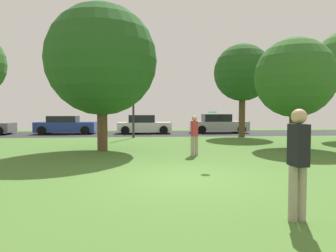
% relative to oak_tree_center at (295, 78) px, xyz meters
% --- Properties ---
extents(ground_plane, '(44.00, 44.00, 0.00)m').
position_rel_oak_tree_center_xyz_m(ground_plane, '(-6.26, -6.16, -3.36)').
color(ground_plane, '#47702D').
extents(road_strip, '(44.00, 6.40, 0.01)m').
position_rel_oak_tree_center_xyz_m(road_strip, '(-6.26, 9.84, -3.36)').
color(road_strip, '#28282B').
rests_on(road_strip, ground_plane).
extents(oak_tree_center, '(3.80, 3.80, 5.28)m').
position_rel_oak_tree_center_xyz_m(oak_tree_center, '(0.00, 0.00, 0.00)').
color(oak_tree_center, brown).
rests_on(oak_tree_center, ground_plane).
extents(maple_tree_far, '(4.90, 4.90, 6.49)m').
position_rel_oak_tree_center_xyz_m(maple_tree_far, '(-9.09, -0.30, 0.67)').
color(maple_tree_far, brown).
rests_on(maple_tree_far, ground_plane).
extents(birch_tree_lone, '(3.90, 3.90, 6.36)m').
position_rel_oak_tree_center_xyz_m(birch_tree_lone, '(-0.41, 6.41, 1.02)').
color(birch_tree_lone, brown).
rests_on(birch_tree_lone, ground_plane).
extents(person_thrower, '(0.30, 0.33, 1.82)m').
position_rel_oak_tree_center_xyz_m(person_thrower, '(-4.82, -9.44, -2.34)').
color(person_thrower, gray).
rests_on(person_thrower, ground_plane).
extents(person_catcher, '(0.30, 0.33, 1.60)m').
position_rel_oak_tree_center_xyz_m(person_catcher, '(-5.24, -2.18, -2.49)').
color(person_catcher, gray).
rests_on(person_catcher, ground_plane).
extents(frisbee_disc, '(0.28, 0.28, 0.05)m').
position_rel_oak_tree_center_xyz_m(frisbee_disc, '(-5.10, -4.64, -1.61)').
color(frisbee_disc, '#2DB2E0').
extents(parked_car_blue, '(4.48, 2.11, 1.39)m').
position_rel_oak_tree_center_xyz_m(parked_car_blue, '(-13.18, 10.06, -2.71)').
color(parked_car_blue, '#233893').
rests_on(parked_car_blue, ground_plane).
extents(parked_car_white, '(4.16, 2.06, 1.46)m').
position_rel_oak_tree_center_xyz_m(parked_car_white, '(-7.16, 9.94, -2.70)').
color(parked_car_white, white).
rests_on(parked_car_white, ground_plane).
extents(parked_car_silver, '(4.52, 2.01, 1.52)m').
position_rel_oak_tree_center_xyz_m(parked_car_silver, '(-1.13, 10.04, -2.67)').
color(parked_car_silver, '#B7B7BC').
rests_on(parked_car_silver, ground_plane).
extents(street_lamp_post, '(0.14, 0.14, 4.50)m').
position_rel_oak_tree_center_xyz_m(street_lamp_post, '(-7.87, 6.04, -1.11)').
color(street_lamp_post, '#2D2D33').
rests_on(street_lamp_post, ground_plane).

